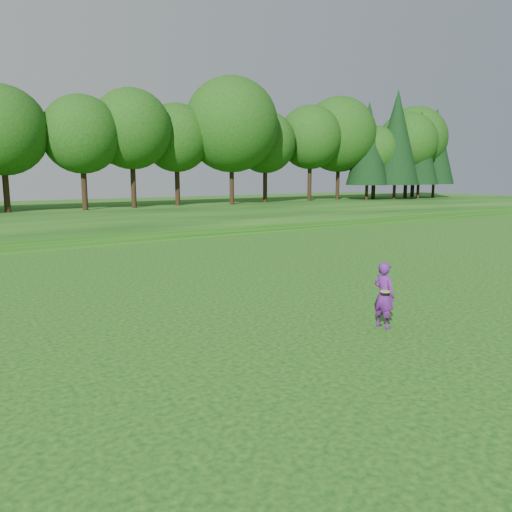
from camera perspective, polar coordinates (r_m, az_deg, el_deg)
ground at (r=10.19m, az=13.26°, el=-11.99°), size 140.00×140.00×0.00m
berm at (r=41.12m, az=-24.08°, el=3.82°), size 130.00×30.00×0.60m
walking_path at (r=27.54m, az=-18.87°, el=1.22°), size 130.00×1.60×0.04m
treeline at (r=45.15m, az=-25.68°, el=14.07°), size 104.00×7.00×15.00m
woman at (r=12.36m, az=14.41°, el=-4.34°), size 0.48×0.60×1.61m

